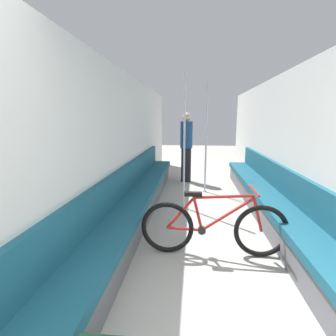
% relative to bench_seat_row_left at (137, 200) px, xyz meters
% --- Properties ---
extents(wall_left, '(0.10, 10.13, 2.30)m').
position_rel_bench_seat_row_left_xyz_m(wall_left, '(-0.26, 0.01, 0.87)').
color(wall_left, silver).
rests_on(wall_left, ground).
extents(wall_right, '(0.10, 10.13, 2.30)m').
position_rel_bench_seat_row_left_xyz_m(wall_right, '(2.37, 0.01, 0.87)').
color(wall_right, silver).
rests_on(wall_right, ground).
extents(bench_seat_row_left, '(0.47, 5.99, 0.83)m').
position_rel_bench_seat_row_left_xyz_m(bench_seat_row_left, '(0.00, 0.00, 0.00)').
color(bench_seat_row_left, '#5B5B60').
rests_on(bench_seat_row_left, ground).
extents(bench_seat_row_right, '(0.47, 5.99, 0.83)m').
position_rel_bench_seat_row_left_xyz_m(bench_seat_row_right, '(2.11, 0.00, 0.00)').
color(bench_seat_row_right, '#5B5B60').
rests_on(bench_seat_row_right, ground).
extents(bicycle, '(1.69, 0.46, 0.80)m').
position_rel_bench_seat_row_left_xyz_m(bicycle, '(1.13, -1.13, 0.06)').
color(bicycle, black).
rests_on(bicycle, ground).
extents(grab_pole_near, '(0.08, 0.08, 2.28)m').
position_rel_bench_seat_row_left_xyz_m(grab_pole_near, '(0.73, 0.47, 0.84)').
color(grab_pole_near, gray).
rests_on(grab_pole_near, ground).
extents(grab_pole_far, '(0.08, 0.08, 2.28)m').
position_rel_bench_seat_row_left_xyz_m(grab_pole_far, '(1.15, 1.55, 0.84)').
color(grab_pole_far, gray).
rests_on(grab_pole_far, ground).
extents(passenger_standing, '(0.30, 0.30, 1.71)m').
position_rel_bench_seat_row_left_xyz_m(passenger_standing, '(0.71, 2.47, 0.61)').
color(passenger_standing, black).
rests_on(passenger_standing, ground).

